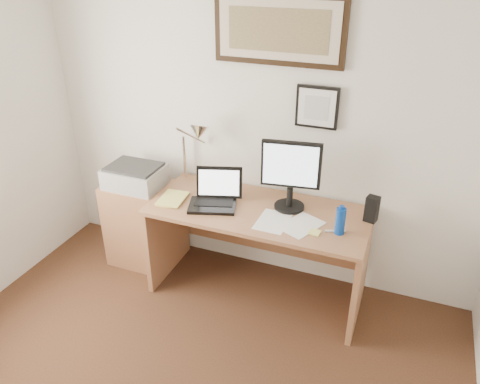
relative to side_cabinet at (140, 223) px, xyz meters
The scene contains 17 objects.
wall_back 1.32m from the side_cabinet, 19.18° to the left, with size 3.50×0.02×2.50m, color white.
side_cabinet is the anchor object (origin of this frame).
water_bottle 1.75m from the side_cabinet, ahead, with size 0.07×0.07×0.19m, color #0B399A.
bottle_cap 1.78m from the side_cabinet, ahead, with size 0.03×0.03×0.02m, color #0B399A.
speaker 1.91m from the side_cabinet, ahead, with size 0.08×0.07×0.19m, color black.
paper_sheet_a 1.29m from the side_cabinet, ahead, with size 0.21×0.30×0.00m, color white.
paper_sheet_b 1.48m from the side_cabinet, ahead, with size 0.21×0.30×0.00m, color white.
sticky_pad 1.59m from the side_cabinet, ahead, with size 0.07×0.07×0.01m, color #F6F875.
marker_pen 1.70m from the side_cabinet, ahead, with size 0.02×0.02×0.14m, color white.
book 0.54m from the side_cabinet, 26.06° to the right, with size 0.19×0.25×0.02m, color #EAE46E.
desk 1.08m from the side_cabinet, ahead, with size 1.60×0.70×0.75m.
laptop 0.87m from the side_cabinet, ahead, with size 0.40×0.39×0.26m.
lcd_monitor 1.44m from the side_cabinet, ahead, with size 0.42×0.22×0.52m.
printer 0.45m from the side_cabinet, 58.09° to the right, with size 0.44×0.34×0.18m.
desk_lamp 0.98m from the side_cabinet, 14.38° to the left, with size 0.29×0.27×0.53m.
picture_large 1.93m from the side_cabinet, 15.25° to the left, with size 0.92×0.04×0.47m.
picture_small 1.77m from the side_cabinet, 12.05° to the left, with size 0.30×0.03×0.30m.
Camera 1 is at (1.10, -1.16, 2.45)m, focal length 35.00 mm.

